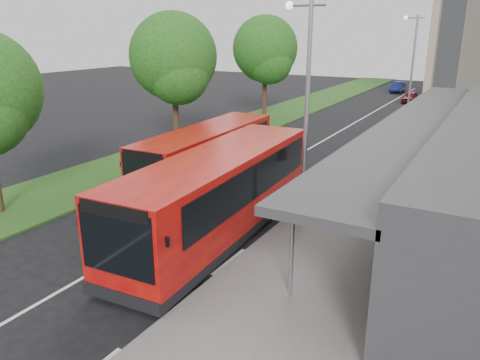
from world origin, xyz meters
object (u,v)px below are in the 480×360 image
object	(u,v)px
bus_second	(207,156)
car_far	(398,87)
litter_bin	(392,164)
bollard	(400,136)
lamp_post_near	(305,102)
car_near	(410,97)
bus_main	(219,195)
lamp_post_far	(411,66)
tree_mid	(174,62)
tree_far	(265,53)

from	to	relation	value
bus_second	car_far	distance (m)	40.69
litter_bin	bollard	world-z (taller)	litter_bin
bollard	car_far	distance (m)	28.49
lamp_post_near	car_near	world-z (taller)	lamp_post_near
lamp_post_near	bus_main	xyz separation A→B (m)	(-2.13, -2.43, -3.14)
lamp_post_far	bollard	distance (m)	6.32
lamp_post_near	tree_mid	bearing A→B (deg)	147.64
tree_far	bus_main	bearing A→B (deg)	-67.27
bus_second	bollard	distance (m)	14.35
lamp_post_near	lamp_post_far	bearing A→B (deg)	90.00
tree_far	car_near	world-z (taller)	tree_far
lamp_post_far	litter_bin	size ratio (longest dim) A/B	7.98
car_near	car_far	distance (m)	8.62
bollard	tree_far	bearing A→B (deg)	161.86
car_near	lamp_post_far	bearing A→B (deg)	-82.28
tree_mid	car_near	bearing A→B (deg)	72.59
bus_second	bus_main	bearing A→B (deg)	-54.83
tree_mid	car_far	world-z (taller)	tree_mid
tree_far	bus_main	distance (m)	23.60
car_far	bus_main	bearing A→B (deg)	-87.32
tree_far	bus_main	xyz separation A→B (m)	(9.00, -21.49, -3.80)
tree_mid	car_near	size ratio (longest dim) A/B	2.48
litter_bin	car_near	xyz separation A→B (m)	(-4.03, 26.88, -0.09)
bus_main	bus_second	distance (m)	6.09
car_near	car_far	size ratio (longest dim) A/B	0.90
litter_bin	lamp_post_near	bearing A→B (deg)	-101.56
bollard	car_near	world-z (taller)	car_near
car_near	car_far	world-z (taller)	car_far
tree_mid	car_near	xyz separation A→B (m)	(8.76, 27.93, -4.75)
bus_main	car_near	distance (m)	37.43
tree_mid	lamp_post_far	bearing A→B (deg)	49.32
tree_far	bollard	bearing A→B (deg)	-18.14
car_near	tree_mid	bearing A→B (deg)	-108.69
tree_mid	bus_second	xyz separation A→B (m)	(5.30, -4.65, -3.92)
bus_second	litter_bin	distance (m)	9.44
lamp_post_near	car_far	bearing A→B (deg)	97.02
tree_mid	bus_second	world-z (taller)	tree_mid
car_far	litter_bin	bearing A→B (deg)	-80.05
tree_far	lamp_post_near	size ratio (longest dim) A/B	1.04
tree_mid	litter_bin	world-z (taller)	tree_mid
tree_far	car_far	size ratio (longest dim) A/B	2.25
tree_far	litter_bin	world-z (taller)	tree_far
bus_main	bus_second	bearing A→B (deg)	124.41
bus_second	car_far	xyz separation A→B (m)	(0.53, 40.68, -0.79)
lamp_post_far	litter_bin	xyz separation A→B (m)	(1.66, -11.90, -4.07)
lamp_post_far	car_near	distance (m)	15.73
litter_bin	car_near	world-z (taller)	litter_bin
lamp_post_far	car_near	world-z (taller)	lamp_post_far
tree_far	car_near	size ratio (longest dim) A/B	2.51
lamp_post_near	car_far	xyz separation A→B (m)	(-5.30, 43.09, -4.11)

